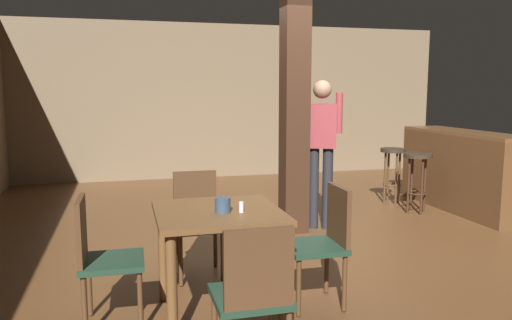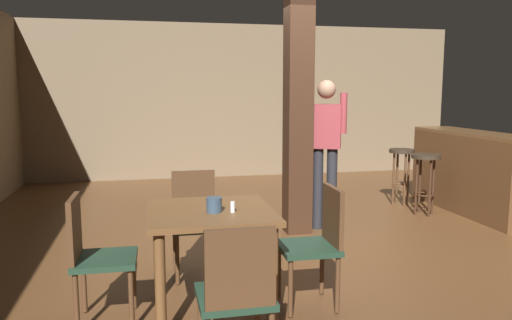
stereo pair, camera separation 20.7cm
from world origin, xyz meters
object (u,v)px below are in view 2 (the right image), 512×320
(standing_person, at_px, (325,143))
(bar_stool_mid, at_px, (401,163))
(chair_north, at_px, (195,217))
(chair_east, at_px, (318,240))
(salt_shaker, at_px, (233,207))
(bar_stool_near, at_px, (425,169))
(chair_west, at_px, (93,252))
(bar_counter, at_px, (467,172))
(dining_table, at_px, (210,229))
(napkin_cup, at_px, (214,205))
(chair_south, at_px, (237,292))

(standing_person, xyz_separation_m, bar_stool_mid, (1.49, 0.97, -0.41))
(standing_person, bearing_deg, chair_north, -145.22)
(chair_east, relative_size, salt_shaker, 11.70)
(salt_shaker, bearing_deg, bar_stool_near, 39.70)
(standing_person, bearing_deg, chair_west, -141.01)
(chair_north, height_order, bar_counter, bar_counter)
(dining_table, xyz_separation_m, napkin_cup, (0.02, -0.08, 0.20))
(chair_east, bearing_deg, bar_counter, 38.97)
(chair_north, height_order, chair_south, same)
(dining_table, bearing_deg, bar_stool_near, 37.06)
(chair_west, relative_size, bar_counter, 0.43)
(chair_west, distance_m, bar_stool_near, 4.49)
(dining_table, xyz_separation_m, bar_counter, (3.68, 2.32, -0.09))
(salt_shaker, xyz_separation_m, standing_person, (1.43, 2.07, 0.19))
(napkin_cup, bearing_deg, chair_north, 93.08)
(napkin_cup, height_order, bar_counter, bar_counter)
(chair_west, bearing_deg, dining_table, -2.73)
(standing_person, bearing_deg, bar_counter, 9.86)
(chair_south, bearing_deg, dining_table, 92.70)
(chair_east, relative_size, chair_west, 1.00)
(chair_north, relative_size, chair_west, 1.00)
(chair_south, distance_m, napkin_cup, 0.83)
(chair_east, relative_size, bar_stool_mid, 1.13)
(chair_north, height_order, bar_stool_near, chair_north)
(napkin_cup, bearing_deg, bar_stool_near, 38.15)
(napkin_cup, height_order, bar_stool_near, napkin_cup)
(dining_table, height_order, salt_shaker, salt_shaker)
(dining_table, bearing_deg, salt_shaker, -38.84)
(dining_table, bearing_deg, chair_north, 92.16)
(chair_east, bearing_deg, bar_stool_near, 45.67)
(chair_east, distance_m, salt_shaker, 0.73)
(napkin_cup, xyz_separation_m, bar_counter, (3.66, 2.40, -0.28))
(salt_shaker, distance_m, bar_counter, 4.31)
(chair_north, relative_size, standing_person, 0.52)
(bar_counter, height_order, bar_stool_near, bar_counter)
(napkin_cup, relative_size, bar_counter, 0.05)
(standing_person, bearing_deg, napkin_cup, -127.29)
(napkin_cup, xyz_separation_m, standing_person, (1.55, 2.04, 0.18))
(standing_person, height_order, bar_stool_near, standing_person)
(dining_table, bearing_deg, bar_counter, 32.27)
(bar_counter, xyz_separation_m, bar_stool_mid, (-0.62, 0.60, 0.05))
(chair_north, relative_size, chair_south, 1.00)
(bar_stool_near, xyz_separation_m, bar_stool_mid, (-0.01, 0.61, -0.01))
(dining_table, relative_size, standing_person, 0.51)
(chair_south, relative_size, chair_west, 1.00)
(chair_west, bearing_deg, salt_shaker, -9.14)
(chair_south, height_order, bar_counter, bar_counter)
(dining_table, distance_m, chair_south, 0.85)
(chair_north, height_order, chair_east, same)
(salt_shaker, bearing_deg, bar_stool_mid, 46.15)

